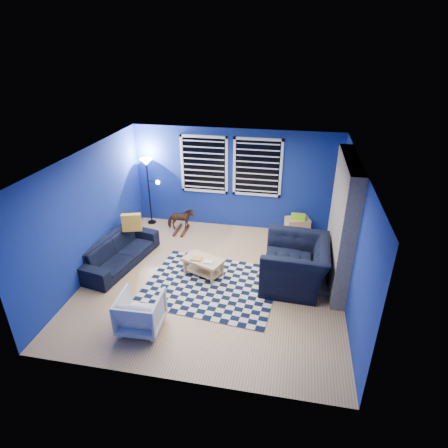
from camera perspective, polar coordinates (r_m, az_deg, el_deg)
name	(u,v)px	position (r m, az deg, el deg)	size (l,w,h in m)	color
floor	(213,280)	(7.59, -1.63, -8.53)	(5.00, 5.00, 0.00)	tan
ceiling	(212,159)	(6.49, -1.92, 9.85)	(5.00, 5.00, 0.00)	white
wall_back	(235,180)	(9.21, 1.62, 6.77)	(5.00, 5.00, 0.00)	navy
wall_left	(89,214)	(7.84, -19.90, 1.48)	(5.00, 5.00, 0.00)	navy
wall_right	(352,237)	(6.90, 18.95, -1.82)	(5.00, 5.00, 0.00)	navy
fireplace	(341,226)	(7.35, 17.39, -0.28)	(0.65, 2.00, 2.50)	gray
window_left	(204,165)	(9.21, -3.05, 9.03)	(1.17, 0.06, 1.42)	black
window_right	(257,168)	(9.00, 5.11, 8.54)	(1.17, 0.06, 1.42)	black
tv	(340,188)	(8.65, 17.33, 5.27)	(0.07, 1.00, 0.58)	black
rug	(211,285)	(7.44, -1.94, -9.28)	(2.50, 2.00, 0.02)	black
sofa	(119,252)	(8.26, -15.74, -4.10)	(0.78, 2.00, 0.59)	black
armchair_big	(295,264)	(7.38, 10.79, -5.96)	(1.22, 1.40, 0.91)	black
armchair_bent	(141,312)	(6.45, -12.59, -12.95)	(0.70, 0.72, 0.65)	gray
rocking_horse	(181,219)	(9.31, -6.63, 0.71)	(0.63, 0.29, 0.54)	#422615
coffee_table	(203,263)	(7.61, -3.18, -6.00)	(0.91, 0.72, 0.40)	#D9AE7A
cabinet	(297,226)	(9.28, 11.07, -0.36)	(0.64, 0.52, 0.55)	#D9AE7A
floor_lamp	(148,171)	(9.49, -11.54, 7.89)	(0.47, 0.29, 1.73)	black
throw_pillow	(132,222)	(8.33, -13.89, 0.23)	(0.41, 0.12, 0.39)	#C08B2D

